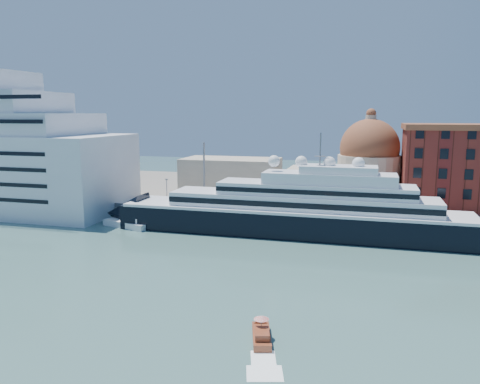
% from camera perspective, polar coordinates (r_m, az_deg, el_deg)
% --- Properties ---
extents(ground, '(400.00, 400.00, 0.00)m').
position_cam_1_polar(ground, '(90.17, 0.64, -8.49)').
color(ground, '#396362').
rests_on(ground, ground).
extents(quay, '(180.00, 10.00, 2.50)m').
position_cam_1_polar(quay, '(121.89, 4.74, -3.13)').
color(quay, gray).
rests_on(quay, ground).
extents(land, '(260.00, 72.00, 2.00)m').
position_cam_1_polar(land, '(161.68, 7.45, -0.14)').
color(land, slate).
rests_on(land, ground).
extents(quay_fence, '(180.00, 0.10, 1.20)m').
position_cam_1_polar(quay_fence, '(117.17, 4.34, -2.72)').
color(quay_fence, slate).
rests_on(quay_fence, quay).
extents(superyacht, '(92.68, 12.85, 27.70)m').
position_cam_1_polar(superyacht, '(110.13, 4.95, -2.62)').
color(superyacht, black).
rests_on(superyacht, ground).
extents(service_barge, '(13.83, 7.97, 2.95)m').
position_cam_1_polar(service_barge, '(119.85, -13.40, -3.78)').
color(service_barge, white).
rests_on(service_barge, ground).
extents(water_taxi, '(3.86, 6.91, 3.12)m').
position_cam_1_polar(water_taxi, '(60.72, 2.65, -17.01)').
color(water_taxi, maroon).
rests_on(water_taxi, ground).
extents(church, '(66.00, 18.00, 25.50)m').
position_cam_1_polar(church, '(142.50, 9.10, 2.56)').
color(church, beige).
rests_on(church, land).
extents(lamp_posts, '(120.80, 2.40, 18.00)m').
position_cam_1_polar(lamp_posts, '(121.60, -1.24, 0.99)').
color(lamp_posts, slate).
rests_on(lamp_posts, quay).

